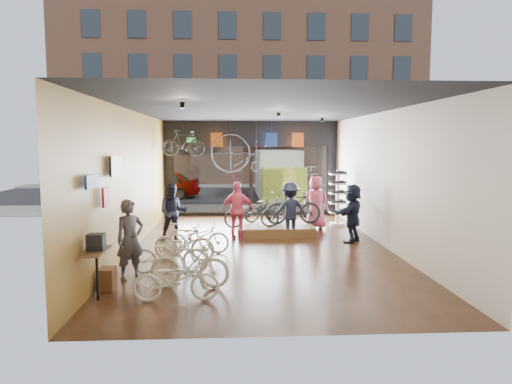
{
  "coord_description": "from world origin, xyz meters",
  "views": [
    {
      "loc": [
        -0.8,
        -12.56,
        2.88
      ],
      "look_at": [
        -0.05,
        1.4,
        1.41
      ],
      "focal_mm": 32.0,
      "sensor_mm": 36.0,
      "label": 1
    }
  ],
  "objects": [
    {
      "name": "jersey_left",
      "position": [
        -1.36,
        5.2,
        3.05
      ],
      "size": [
        0.45,
        0.03,
        0.55
      ],
      "primitive_type": "cube",
      "color": "#CC5919",
      "rests_on": "ceiling"
    },
    {
      "name": "display_bike_left",
      "position": [
        -0.18,
        1.41,
        0.75
      ],
      "size": [
        1.78,
        0.8,
        0.91
      ],
      "primitive_type": "imported",
      "rotation": [
        0.0,
        0.0,
        1.69
      ],
      "color": "#212624",
      "rests_on": "display_platform"
    },
    {
      "name": "street_car",
      "position": [
        -4.67,
        12.0,
        0.74
      ],
      "size": [
        4.32,
        1.74,
        1.47
      ],
      "primitive_type": "imported",
      "rotation": [
        0.0,
        0.0,
        -1.57
      ],
      "color": "gray",
      "rests_on": "street_road"
    },
    {
      "name": "wall_right",
      "position": [
        3.52,
        0.0,
        1.9
      ],
      "size": [
        0.04,
        12.0,
        3.8
      ],
      "primitive_type": "cube",
      "color": "beige",
      "rests_on": "ground"
    },
    {
      "name": "customer_1",
      "position": [
        -2.54,
        0.88,
        0.87
      ],
      "size": [
        0.92,
        0.76,
        1.74
      ],
      "primitive_type": "imported",
      "rotation": [
        0.0,
        0.0,
        0.12
      ],
      "color": "#161C33",
      "rests_on": "ground_plane"
    },
    {
      "name": "jersey_mid",
      "position": [
        0.76,
        5.2,
        3.05
      ],
      "size": [
        0.45,
        0.03,
        0.55
      ],
      "primitive_type": "cube",
      "color": "#1E3F99",
      "rests_on": "ceiling"
    },
    {
      "name": "wall_left",
      "position": [
        -3.52,
        0.0,
        1.9
      ],
      "size": [
        0.04,
        12.0,
        3.8
      ],
      "primitive_type": "cube",
      "color": "#A77E32",
      "rests_on": "ground"
    },
    {
      "name": "customer_0",
      "position": [
        -2.96,
        -2.89,
        0.86
      ],
      "size": [
        0.75,
        0.71,
        1.72
      ],
      "primitive_type": "imported",
      "rotation": [
        0.0,
        0.0,
        0.64
      ],
      "color": "#3F3F44",
      "rests_on": "ground_plane"
    },
    {
      "name": "hung_bike",
      "position": [
        -2.54,
        4.2,
        2.93
      ],
      "size": [
        1.63,
        0.69,
        0.95
      ],
      "primitive_type": "imported",
      "rotation": [
        0.0,
        0.0,
        1.41
      ],
      "color": "#212624",
      "rests_on": "ceiling"
    },
    {
      "name": "sidewalk_near",
      "position": [
        0.0,
        7.2,
        0.06
      ],
      "size": [
        30.0,
        2.4,
        0.12
      ],
      "primitive_type": "cube",
      "color": "slate",
      "rests_on": "ground"
    },
    {
      "name": "sidewalk_far",
      "position": [
        0.0,
        19.0,
        0.06
      ],
      "size": [
        30.0,
        2.0,
        0.12
      ],
      "primitive_type": "cube",
      "color": "slate",
      "rests_on": "ground"
    },
    {
      "name": "wall_back",
      "position": [
        0.0,
        -6.02,
        1.9
      ],
      "size": [
        7.0,
        0.04,
        3.8
      ],
      "primitive_type": "cube",
      "color": "beige",
      "rests_on": "ground"
    },
    {
      "name": "floor_bike_3",
      "position": [
        -1.99,
        -1.39,
        0.47
      ],
      "size": [
        1.63,
        0.81,
        0.94
      ],
      "primitive_type": "imported",
      "rotation": [
        0.0,
        0.0,
        1.33
      ],
      "color": "beige",
      "rests_on": "ground_plane"
    },
    {
      "name": "floor_bike_4",
      "position": [
        -1.72,
        -0.69,
        0.44
      ],
      "size": [
        1.71,
        0.68,
        0.88
      ],
      "primitive_type": "imported",
      "rotation": [
        0.0,
        0.0,
        1.63
      ],
      "color": "beige",
      "rests_on": "ground_plane"
    },
    {
      "name": "storefront",
      "position": [
        0.0,
        6.0,
        1.9
      ],
      "size": [
        7.0,
        0.26,
        3.8
      ],
      "primitive_type": null,
      "color": "black",
      "rests_on": "ground"
    },
    {
      "name": "exit_sign",
      "position": [
        -2.4,
        5.88,
        3.05
      ],
      "size": [
        0.35,
        0.06,
        0.18
      ],
      "primitive_type": "cube",
      "color": "#198C26",
      "rests_on": "storefront"
    },
    {
      "name": "street_road",
      "position": [
        0.0,
        15.0,
        -0.01
      ],
      "size": [
        30.0,
        18.0,
        0.02
      ],
      "primitive_type": "cube",
      "color": "black",
      "rests_on": "ground"
    },
    {
      "name": "floor_bike_2",
      "position": [
        -2.18,
        -2.53,
        0.45
      ],
      "size": [
        1.72,
        0.64,
        0.9
      ],
      "primitive_type": "imported",
      "rotation": [
        0.0,
        0.0,
        1.54
      ],
      "color": "beige",
      "rests_on": "ground_plane"
    },
    {
      "name": "display_bike_mid",
      "position": [
        1.2,
        1.95,
        0.85
      ],
      "size": [
        1.86,
        0.68,
        1.09
      ],
      "primitive_type": "imported",
      "rotation": [
        0.0,
        0.0,
        1.66
      ],
      "color": "#212624",
      "rests_on": "display_platform"
    },
    {
      "name": "customer_4",
      "position": [
        2.07,
        2.71,
        0.91
      ],
      "size": [
        0.97,
        0.72,
        1.82
      ],
      "primitive_type": "imported",
      "rotation": [
        0.0,
        0.0,
        2.98
      ],
      "color": "#CC4C72",
      "rests_on": "ground_plane"
    },
    {
      "name": "penny_farthing",
      "position": [
        -0.52,
        4.88,
        2.5
      ],
      "size": [
        1.86,
        0.06,
        1.49
      ],
      "primitive_type": null,
      "color": "black",
      "rests_on": "ceiling"
    },
    {
      "name": "ground_plane",
      "position": [
        0.0,
        0.0,
        -0.02
      ],
      "size": [
        7.0,
        12.0,
        0.04
      ],
      "primitive_type": "cube",
      "color": "black",
      "rests_on": "ground"
    },
    {
      "name": "box_truck",
      "position": [
        1.69,
        11.0,
        1.28
      ],
      "size": [
        2.16,
        6.48,
        2.55
      ],
      "primitive_type": null,
      "color": "silver",
      "rests_on": "street_road"
    },
    {
      "name": "customer_3",
      "position": [
        1.0,
        1.24,
        0.86
      ],
      "size": [
        1.21,
        0.82,
        1.73
      ],
      "primitive_type": "imported",
      "rotation": [
        0.0,
        0.0,
        3.32
      ],
      "color": "#161C33",
      "rests_on": "ground_plane"
    },
    {
      "name": "customer_5",
      "position": [
        2.76,
        0.56,
        0.86
      ],
      "size": [
        1.34,
        1.6,
        1.72
      ],
      "primitive_type": "imported",
      "rotation": [
        0.0,
        0.0,
        4.09
      ],
      "color": "#161C33",
      "rests_on": "ground_plane"
    },
    {
      "name": "display_bike_right",
      "position": [
        0.36,
        2.65,
        0.77
      ],
      "size": [
        1.85,
        1.54,
        0.95
      ],
      "primitive_type": "imported",
      "rotation": [
        0.0,
        0.0,
        2.17
      ],
      "color": "#212624",
      "rests_on": "display_platform"
    },
    {
      "name": "ceiling",
      "position": [
        0.0,
        0.0,
        3.82
      ],
      "size": [
        7.0,
        12.0,
        0.04
      ],
      "primitive_type": "cube",
      "color": "black",
      "rests_on": "ground"
    },
    {
      "name": "customer_2",
      "position": [
        -0.61,
        1.07,
        0.89
      ],
      "size": [
        1.1,
        0.61,
        1.77
      ],
      "primitive_type": "imported",
      "rotation": [
        0.0,
        0.0,
        2.96
      ],
      "color": "#CC4C72",
      "rests_on": "ground_plane"
    },
    {
      "name": "sunglasses_rack",
      "position": [
        2.95,
        3.27,
        0.98
      ],
      "size": [
        0.7,
        0.63,
        1.96
      ],
      "primitive_type": null,
      "rotation": [
        0.0,
        0.0,
        -0.3
      ],
      "color": "white",
      "rests_on": "ground_plane"
    },
    {
      "name": "wall_merch",
      "position": [
        -3.38,
        -3.5,
        1.3
      ],
      "size": [
        0.4,
        2.4,
        2.6
      ],
      "primitive_type": null,
      "color": "navy",
      "rests_on": "wall_left"
    },
    {
      "name": "floor_bike_1",
      "position": [
        -1.65,
        -3.54,
        0.49
      ],
      "size": [
        1.67,
        0.69,
        0.97
      ],
      "primitive_type": "imported",
      "rotation": [
        0.0,
        0.0,
        1.43
      ],
      "color": "beige",
      "rests_on": "ground_plane"
    },
    {
      "name": "floor_bike_0",
      "position": [
        -1.83,
        -4.35,
        0.42
      ],
      "size": [
        1.6,
        0.58,
        0.83
      ],
      "primitive_type": "imported",
      "rotation": [
        0.0,
        0.0,
        1.59
      ],
      "color": "beige",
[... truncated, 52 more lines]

